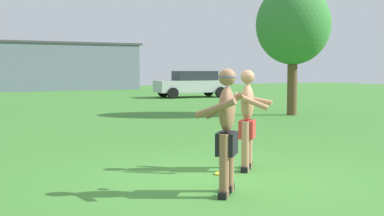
{
  "coord_description": "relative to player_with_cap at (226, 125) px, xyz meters",
  "views": [
    {
      "loc": [
        -3.87,
        -6.38,
        1.72
      ],
      "look_at": [
        0.19,
        1.31,
        1.01
      ],
      "focal_mm": 45.6,
      "sensor_mm": 36.0,
      "label": 1
    }
  ],
  "objects": [
    {
      "name": "player_in_red",
      "position": [
        1.18,
        1.23,
        -0.06
      ],
      "size": [
        0.79,
        0.81,
        1.7
      ],
      "color": "black",
      "rests_on": "ground_plane"
    },
    {
      "name": "frisbee",
      "position": [
        0.63,
        1.09,
        -0.94
      ],
      "size": [
        0.29,
        0.29,
        0.03
      ],
      "primitive_type": "cylinder",
      "color": "yellow",
      "rests_on": "ground_plane"
    },
    {
      "name": "tree_behind_players",
      "position": [
        8.21,
        8.62,
        2.34
      ],
      "size": [
        2.72,
        2.72,
        4.79
      ],
      "color": "brown",
      "rests_on": "ground_plane"
    },
    {
      "name": "outbuilding_behind_lot",
      "position": [
        5.29,
        34.53,
        0.95
      ],
      "size": [
        13.15,
        4.61,
        3.81
      ],
      "color": "slate",
      "rests_on": "ground_plane"
    },
    {
      "name": "car_silver_near_post",
      "position": [
        10.23,
        20.33,
        -0.13
      ],
      "size": [
        4.47,
        2.41,
        1.58
      ],
      "color": "silver",
      "rests_on": "ground_plane"
    },
    {
      "name": "ground_plane",
      "position": [
        0.41,
        0.81,
        -0.96
      ],
      "size": [
        80.0,
        80.0,
        0.0
      ],
      "primitive_type": "plane",
      "color": "#428433"
    },
    {
      "name": "player_with_cap",
      "position": [
        0.0,
        0.0,
        0.0
      ],
      "size": [
        0.8,
        0.81,
        1.73
      ],
      "color": "black",
      "rests_on": "ground_plane"
    }
  ]
}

